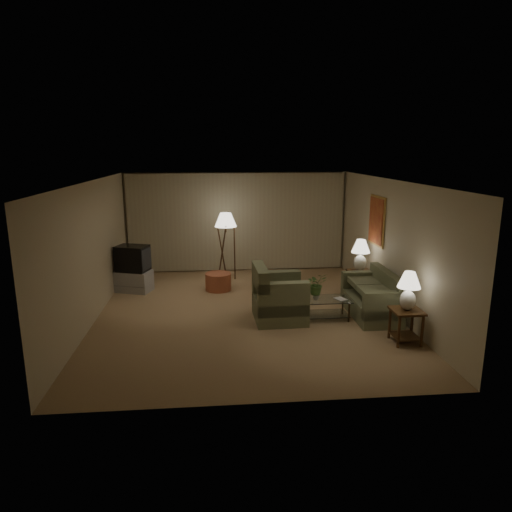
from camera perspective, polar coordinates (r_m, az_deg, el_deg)
The scene contains 16 objects.
ground at distance 9.53m, azimuth -1.23°, elevation -7.03°, with size 7.00×7.00×0.00m, color tan.
room_shell at distance 10.56m, azimuth -1.75°, elevation 4.77°, with size 6.04×7.02×2.72m.
sofa at distance 9.52m, azimuth 14.20°, elevation -5.17°, with size 1.63×0.82×0.72m.
armchair at distance 9.02m, azimuth 2.96°, elevation -5.31°, with size 1.09×1.04×0.87m.
side_table_near at distance 8.38m, azimuth 18.26°, elevation -7.65°, with size 0.51×0.51×0.60m.
side_table_far at distance 10.69m, azimuth 12.76°, elevation -2.83°, with size 0.52×0.44×0.60m.
table_lamp_near at distance 8.20m, azimuth 18.56°, elevation -3.76°, with size 0.39×0.39×0.68m.
table_lamp_far at distance 10.53m, azimuth 12.93°, elevation 0.43°, with size 0.42×0.42×0.72m.
coffee_table at distance 9.17m, azimuth 8.38°, elevation -6.15°, with size 1.07×0.58×0.41m.
tv_cabinet at distance 11.21m, azimuth -15.02°, elevation -3.02°, with size 0.92×0.73×0.50m, color #A2A2A4.
crt_tv at distance 11.07m, azimuth -15.19°, elevation -0.28°, with size 0.83×0.70×0.60m, color black.
floor_lamp at distance 11.77m, azimuth -3.77°, elevation 1.43°, with size 0.56×0.56×1.72m.
ottoman at distance 10.97m, azimuth -4.74°, elevation -3.21°, with size 0.62×0.62×0.41m, color #AD5F3A.
vase at distance 9.07m, azimuth 7.50°, elevation -4.95°, with size 0.13×0.13×0.14m, color white.
flowers at distance 8.99m, azimuth 7.56°, elevation -3.23°, with size 0.39×0.34×0.43m, color #466B2F.
book at distance 9.10m, azimuth 10.10°, elevation -5.41°, with size 0.18×0.24×0.02m, color olive.
Camera 1 is at (-0.64, -8.92, 3.29)m, focal length 32.00 mm.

